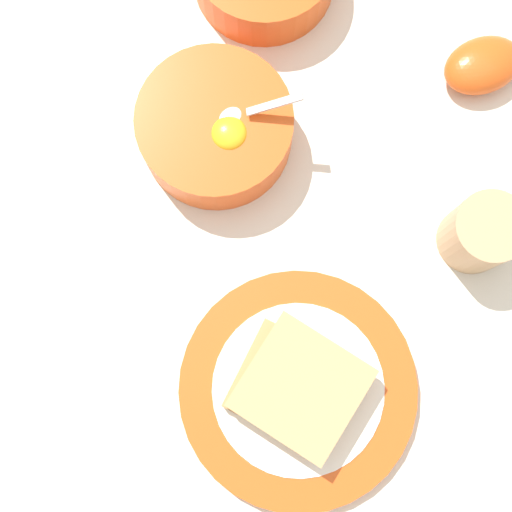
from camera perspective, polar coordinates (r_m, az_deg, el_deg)
The scene contains 6 objects.
ground_plane at distance 0.74m, azimuth 14.19°, elevation 9.64°, with size 3.00×3.00×0.00m, color silver.
egg_bowl at distance 0.69m, azimuth -3.25°, elevation 10.20°, with size 0.15×0.15×0.08m.
toast_plate at distance 0.67m, azimuth 3.37°, elevation -10.58°, with size 0.22×0.22×0.02m.
toast_sandwich at distance 0.65m, azimuth 3.30°, elevation -10.45°, with size 0.13×0.13×0.03m.
soup_spoon at distance 0.76m, azimuth 18.54°, elevation 14.55°, with size 0.18×0.08×0.04m.
drinking_cup at distance 0.68m, azimuth 17.63°, elevation 1.77°, with size 0.07×0.07×0.07m.
Camera 1 is at (0.28, 0.09, 0.68)m, focal length 50.00 mm.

